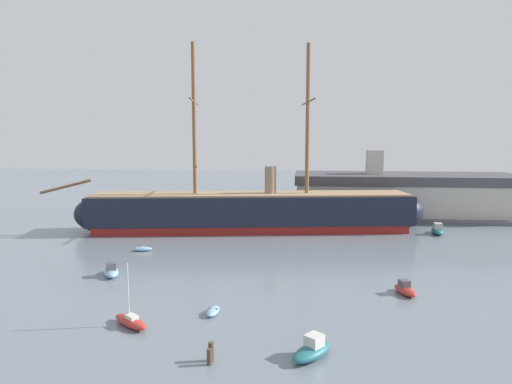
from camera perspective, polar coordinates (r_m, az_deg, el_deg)
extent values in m
cube|color=maroon|center=(79.33, -0.60, -4.45)|extent=(54.40, 15.98, 1.40)
cube|color=black|center=(78.76, -0.60, -2.17)|extent=(56.66, 16.64, 5.00)
ellipsoid|color=black|center=(82.22, -18.88, -2.65)|extent=(11.10, 8.98, 6.40)
ellipsoid|color=black|center=(83.73, 17.34, -2.43)|extent=(11.10, 8.98, 6.40)
cube|color=#9E7F5B|center=(78.39, -0.60, -0.25)|extent=(55.46, 15.81, 0.30)
cylinder|color=brown|center=(78.14, -7.91, 9.11)|extent=(0.70, 0.70, 26.02)
cylinder|color=brown|center=(78.33, -7.95, 11.39)|extent=(2.28, 13.34, 0.28)
cylinder|color=brown|center=(78.75, 6.63, 9.11)|extent=(0.70, 0.70, 26.02)
cylinder|color=brown|center=(78.94, 6.66, 11.37)|extent=(2.28, 13.34, 0.28)
cylinder|color=brown|center=(83.60, -23.15, 0.65)|extent=(8.84, 1.81, 2.66)
cylinder|color=gray|center=(78.30, 1.86, 1.47)|extent=(2.00, 2.00, 5.00)
ellipsoid|color=#B22D28|center=(41.91, -15.74, -15.69)|extent=(4.28, 3.60, 0.82)
cube|color=beige|center=(41.56, -15.60, -15.19)|extent=(1.30, 1.22, 0.43)
cylinder|color=silver|center=(41.12, -16.03, -12.06)|extent=(0.11, 0.11, 4.99)
ellipsoid|color=#236670|center=(35.57, 7.15, -19.62)|extent=(3.86, 4.28, 0.96)
cube|color=beige|center=(35.44, 7.46, -18.35)|extent=(1.64, 1.67, 0.96)
ellipsoid|color=#7FB2D6|center=(43.19, -5.52, -14.92)|extent=(1.27, 2.57, 0.59)
cube|color=#4C4C51|center=(43.11, -5.53, -14.64)|extent=(0.94, 0.29, 0.09)
ellipsoid|color=#7FB2D6|center=(56.64, -18.02, -9.71)|extent=(3.27, 4.22, 0.91)
cube|color=#4C4C51|center=(56.18, -18.03, -9.08)|extent=(1.50, 1.55, 0.91)
ellipsoid|color=#B22D28|center=(50.47, 18.54, -11.85)|extent=(2.53, 3.77, 0.81)
cube|color=#4C4C51|center=(50.46, 18.43, -11.08)|extent=(1.24, 1.32, 0.81)
ellipsoid|color=#7FB2D6|center=(67.33, -14.27, -7.07)|extent=(2.82, 1.71, 0.62)
cube|color=beige|center=(67.28, -14.28, -6.88)|extent=(0.45, 1.00, 0.10)
ellipsoid|color=#7FB2D6|center=(86.14, -18.57, -4.24)|extent=(1.96, 1.30, 0.43)
cube|color=#B2ADA3|center=(86.11, -18.57, -4.13)|extent=(0.36, 0.69, 0.07)
ellipsoid|color=#236670|center=(82.62, 22.20, -4.62)|extent=(2.57, 4.89, 1.09)
cube|color=#B2ADA3|center=(82.14, 22.26, -4.07)|extent=(1.45, 1.59, 1.09)
ellipsoid|color=silver|center=(86.65, 3.31, -3.77)|extent=(2.23, 2.59, 0.57)
cube|color=#4C4C51|center=(86.61, 3.31, -3.63)|extent=(0.87, 0.69, 0.09)
cylinder|color=#4C3D2D|center=(34.53, -5.98, -20.23)|extent=(0.39, 0.39, 1.20)
cylinder|color=#4C3D2D|center=(34.98, -5.76, -19.64)|extent=(0.42, 0.42, 1.44)
cube|color=#565659|center=(99.07, 18.32, -2.69)|extent=(49.11, 18.64, 0.80)
cube|color=#BCB7AD|center=(98.57, 18.40, -0.69)|extent=(44.65, 15.53, 6.18)
cube|color=#47474C|center=(98.14, 18.49, 1.64)|extent=(45.54, 15.84, 1.89)
cube|color=#BCB7AD|center=(96.75, 14.92, 3.74)|extent=(3.20, 3.20, 4.99)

